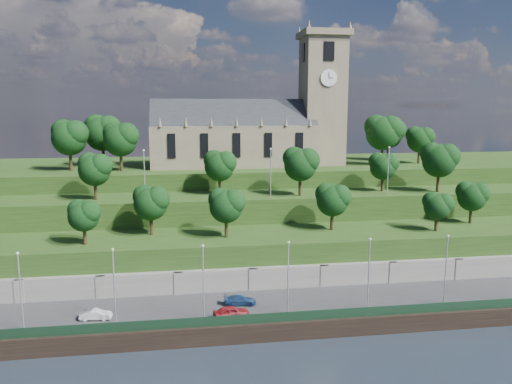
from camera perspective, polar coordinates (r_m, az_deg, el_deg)
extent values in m
plane|color=black|center=(60.81, 6.04, -16.33)|extent=(320.00, 320.00, 0.00)
cube|color=#2D2D30|center=(65.68, 4.73, -13.29)|extent=(160.00, 12.00, 2.00)
cube|color=black|center=(60.29, 6.08, -15.42)|extent=(160.00, 0.50, 2.20)
cube|color=#16331F|center=(60.24, 5.94, -13.87)|extent=(160.00, 0.10, 1.20)
cube|color=slate|center=(70.57, 3.64, -10.29)|extent=(160.00, 2.00, 5.00)
cube|color=slate|center=(71.60, -25.36, -10.96)|extent=(1.20, 0.60, 5.00)
cube|color=slate|center=(69.32, -17.29, -11.12)|extent=(1.20, 0.60, 5.00)
cube|color=slate|center=(68.44, -8.84, -11.05)|extent=(1.20, 0.60, 5.00)
cube|color=slate|center=(69.01, -0.36, -10.75)|extent=(1.20, 0.60, 5.00)
cube|color=slate|center=(71.01, 7.79, -10.24)|extent=(1.20, 0.60, 5.00)
cube|color=slate|center=(74.30, 15.32, -9.58)|extent=(1.20, 0.60, 5.00)
cube|color=slate|center=(78.74, 22.09, -8.86)|extent=(1.20, 0.60, 5.00)
cube|color=#1F3A13|center=(75.65, 2.70, -7.68)|extent=(160.00, 12.00, 8.00)
cube|color=#1F3A13|center=(85.53, 1.30, -4.21)|extent=(160.00, 10.00, 12.00)
cube|color=#1F3A13|center=(105.50, -0.60, -0.68)|extent=(160.00, 32.00, 15.00)
cube|color=#6D614C|center=(99.59, -2.59, 5.36)|extent=(32.00, 12.00, 8.00)
cube|color=black|center=(99.36, -2.61, 7.66)|extent=(32.00, 10.18, 10.18)
cone|color=#6D614C|center=(92.92, -10.94, 7.90)|extent=(0.70, 0.70, 1.80)
cone|color=#6D614C|center=(92.83, -8.04, 7.98)|extent=(0.70, 0.70, 1.80)
cone|color=#6D614C|center=(92.98, -5.13, 8.03)|extent=(0.70, 0.70, 1.80)
cone|color=#6D614C|center=(93.36, -2.24, 8.07)|extent=(0.70, 0.70, 1.80)
cone|color=#6D614C|center=(93.97, 0.62, 8.09)|extent=(0.70, 0.70, 1.80)
cone|color=#6D614C|center=(94.81, 3.43, 8.09)|extent=(0.70, 0.70, 1.80)
cone|color=#6D614C|center=(95.87, 6.19, 8.07)|extent=(0.70, 0.70, 1.80)
cube|color=black|center=(93.01, -9.62, 5.22)|extent=(1.40, 0.25, 4.50)
cube|color=black|center=(93.07, -5.91, 5.31)|extent=(1.40, 0.25, 4.50)
cube|color=black|center=(93.52, -2.22, 5.38)|extent=(1.40, 0.25, 4.50)
cube|color=black|center=(94.35, 1.42, 5.42)|extent=(1.40, 0.25, 4.50)
cube|color=black|center=(95.55, 4.99, 5.44)|extent=(1.40, 0.25, 4.50)
cube|color=#6D614C|center=(102.67, 7.57, 10.17)|extent=(8.00, 8.00, 25.00)
cube|color=#6D614C|center=(103.59, 7.75, 17.43)|extent=(9.20, 9.20, 1.20)
cone|color=#6D614C|center=(98.91, 6.09, 18.53)|extent=(0.80, 0.80, 1.60)
cone|color=#6D614C|center=(106.60, 4.97, 17.91)|extent=(0.80, 0.80, 1.60)
cone|color=#6D614C|center=(101.15, 10.71, 18.22)|extent=(0.80, 0.80, 1.60)
cone|color=#6D614C|center=(108.68, 9.28, 17.67)|extent=(0.80, 0.80, 1.60)
cube|color=black|center=(99.27, 8.37, 15.66)|extent=(2.00, 0.25, 3.50)
cube|color=black|center=(107.09, 7.08, 15.25)|extent=(2.00, 0.25, 3.50)
cube|color=black|center=(102.14, 5.41, 15.55)|extent=(0.25, 2.00, 3.50)
cube|color=black|center=(104.35, 9.93, 15.33)|extent=(0.25, 2.00, 3.50)
cylinder|color=white|center=(98.84, 8.30, 12.78)|extent=(3.20, 0.30, 3.20)
cylinder|color=white|center=(103.99, 9.87, 12.58)|extent=(0.30, 3.20, 3.20)
cube|color=black|center=(98.70, 8.34, 13.07)|extent=(0.12, 0.05, 1.10)
cube|color=black|center=(98.79, 8.56, 12.77)|extent=(0.80, 0.05, 0.12)
cylinder|color=black|center=(72.25, -18.99, -4.66)|extent=(0.48, 0.48, 2.69)
sphere|color=black|center=(71.66, -19.10, -2.64)|extent=(4.19, 4.19, 4.19)
sphere|color=black|center=(70.98, -18.53, -2.21)|extent=(3.14, 3.14, 3.14)
sphere|color=black|center=(72.14, -19.64, -1.91)|extent=(2.93, 2.93, 2.93)
cylinder|color=black|center=(74.94, -11.87, -3.62)|extent=(0.50, 0.50, 3.19)
sphere|color=black|center=(74.29, -11.95, -1.30)|extent=(4.97, 4.97, 4.97)
sphere|color=black|center=(73.61, -11.23, -0.79)|extent=(3.73, 3.73, 3.73)
sphere|color=black|center=(74.78, -12.62, -0.48)|extent=(3.48, 3.48, 3.48)
cylinder|color=black|center=(72.12, -3.42, -3.99)|extent=(0.50, 0.50, 3.10)
sphere|color=black|center=(71.46, -3.45, -1.66)|extent=(4.82, 4.82, 4.82)
sphere|color=black|center=(70.94, -2.64, -1.14)|extent=(3.61, 3.61, 3.61)
sphere|color=black|center=(71.80, -4.17, -0.83)|extent=(3.37, 3.37, 3.37)
cylinder|color=black|center=(77.10, 8.67, -3.18)|extent=(0.50, 0.50, 3.10)
sphere|color=black|center=(76.49, 8.73, -0.99)|extent=(4.83, 4.83, 4.83)
sphere|color=black|center=(76.19, 9.54, -0.50)|extent=(3.62, 3.62, 3.62)
sphere|color=black|center=(76.64, 8.01, -0.21)|extent=(3.38, 3.38, 3.38)
cylinder|color=black|center=(80.36, 19.90, -3.32)|extent=(0.47, 0.47, 2.57)
sphere|color=black|center=(79.85, 20.00, -1.58)|extent=(4.00, 4.00, 4.00)
sphere|color=black|center=(79.78, 20.67, -1.20)|extent=(3.00, 3.00, 3.00)
sphere|color=black|center=(79.81, 19.42, -0.97)|extent=(2.80, 2.80, 2.80)
cylinder|color=black|center=(87.68, 23.32, -2.36)|extent=(0.49, 0.49, 2.93)
sphere|color=black|center=(87.17, 23.45, -0.53)|extent=(4.56, 4.56, 4.56)
sphere|color=black|center=(87.16, 24.14, -0.13)|extent=(3.42, 3.42, 3.42)
sphere|color=black|center=(87.08, 22.85, 0.11)|extent=(3.19, 3.19, 3.19)
cylinder|color=black|center=(83.02, -17.86, 0.25)|extent=(0.50, 0.50, 3.24)
sphere|color=black|center=(82.58, -17.98, 2.39)|extent=(5.04, 5.04, 5.04)
sphere|color=black|center=(81.83, -17.37, 2.89)|extent=(3.78, 3.78, 3.78)
sphere|color=black|center=(83.23, -18.54, 3.12)|extent=(3.53, 3.53, 3.53)
cylinder|color=black|center=(84.04, -4.17, 0.81)|extent=(0.50, 0.50, 3.22)
sphere|color=black|center=(83.60, -4.20, 2.92)|extent=(5.01, 5.01, 5.01)
sphere|color=black|center=(83.10, -3.49, 3.41)|extent=(3.76, 3.76, 3.76)
sphere|color=black|center=(84.05, -4.84, 3.63)|extent=(3.51, 3.51, 3.51)
cylinder|color=black|center=(83.06, 5.05, 0.78)|extent=(0.52, 0.52, 3.49)
sphere|color=black|center=(82.60, 5.09, 3.09)|extent=(5.43, 5.43, 5.43)
sphere|color=black|center=(82.25, 5.92, 3.62)|extent=(4.07, 4.07, 4.07)
sphere|color=black|center=(82.93, 4.35, 3.88)|extent=(3.80, 3.80, 3.80)
cylinder|color=black|center=(89.68, 14.25, 1.00)|extent=(0.49, 0.49, 2.93)
sphere|color=black|center=(89.30, 14.32, 2.80)|extent=(4.55, 4.55, 4.55)
sphere|color=black|center=(89.16, 14.99, 3.20)|extent=(3.41, 3.41, 3.41)
sphere|color=black|center=(89.42, 13.74, 3.42)|extent=(3.19, 3.19, 3.19)
cylinder|color=black|center=(91.81, 20.08, 1.15)|extent=(0.52, 0.52, 3.68)
sphere|color=black|center=(91.38, 20.21, 3.35)|extent=(5.73, 5.73, 5.73)
sphere|color=black|center=(91.35, 21.04, 3.84)|extent=(4.30, 4.30, 4.30)
sphere|color=black|center=(91.42, 19.49, 4.12)|extent=(4.01, 4.01, 4.01)
cylinder|color=black|center=(97.44, -20.42, 3.48)|extent=(0.54, 0.54, 4.03)
sphere|color=black|center=(97.13, -20.56, 5.77)|extent=(6.27, 6.27, 6.27)
sphere|color=black|center=(96.21, -19.93, 6.33)|extent=(4.71, 4.71, 4.71)
sphere|color=black|center=(98.06, -21.14, 6.50)|extent=(4.39, 4.39, 4.39)
cylinder|color=black|center=(102.42, -17.04, 4.04)|extent=(0.55, 0.55, 4.36)
sphere|color=black|center=(102.11, -17.16, 6.39)|extent=(6.78, 6.78, 6.78)
sphere|color=black|center=(101.19, -16.48, 6.97)|extent=(5.09, 5.09, 5.09)
sphere|color=black|center=(103.07, -17.78, 7.14)|extent=(4.75, 4.75, 4.75)
cylinder|color=black|center=(93.97, -15.16, 3.49)|extent=(0.53, 0.53, 3.86)
sphere|color=black|center=(93.66, -15.26, 5.76)|extent=(6.00, 6.00, 6.00)
sphere|color=black|center=(92.87, -14.59, 6.31)|extent=(4.50, 4.50, 4.50)
sphere|color=black|center=(94.46, -15.88, 6.49)|extent=(4.20, 4.20, 4.20)
cylinder|color=black|center=(103.10, 14.20, 4.19)|extent=(0.55, 0.55, 4.31)
sphere|color=black|center=(102.79, 14.30, 6.50)|extent=(6.71, 6.71, 6.71)
sphere|color=black|center=(102.65, 15.16, 7.03)|extent=(5.03, 5.03, 5.03)
sphere|color=black|center=(103.06, 13.54, 7.29)|extent=(4.70, 4.70, 4.70)
cylinder|color=black|center=(112.27, 14.86, 4.49)|extent=(0.53, 0.53, 3.89)
sphere|color=black|center=(112.01, 14.95, 6.41)|extent=(6.05, 6.05, 6.05)
sphere|color=black|center=(111.89, 15.66, 6.84)|extent=(4.54, 4.54, 4.54)
sphere|color=black|center=(112.23, 14.32, 7.06)|extent=(4.23, 4.23, 4.23)
cylinder|color=black|center=(108.60, 18.10, 4.00)|extent=(0.51, 0.51, 3.27)
sphere|color=black|center=(108.35, 18.19, 5.67)|extent=(5.09, 5.09, 5.09)
sphere|color=black|center=(108.31, 18.81, 6.03)|extent=(3.82, 3.82, 3.82)
sphere|color=black|center=(108.47, 17.64, 6.24)|extent=(3.56, 3.56, 3.56)
cylinder|color=#B2B2B7|center=(61.61, -25.28, -10.41)|extent=(0.16, 0.16, 8.86)
sphere|color=silver|center=(60.26, -25.60, -6.34)|extent=(0.36, 0.36, 0.36)
cylinder|color=#B2B2B7|center=(59.45, -15.87, -10.55)|extent=(0.16, 0.16, 8.86)
sphere|color=silver|center=(58.06, -16.08, -6.34)|extent=(0.36, 0.36, 0.36)
cylinder|color=#B2B2B7|center=(58.94, -6.03, -10.40)|extent=(0.16, 0.16, 8.86)
sphere|color=silver|center=(57.53, -6.11, -6.15)|extent=(0.36, 0.36, 0.36)
cylinder|color=#B2B2B7|center=(60.11, 3.68, -9.96)|extent=(0.16, 0.16, 8.86)
sphere|color=silver|center=(58.72, 3.73, -5.78)|extent=(0.36, 0.36, 0.36)
cylinder|color=#B2B2B7|center=(62.86, 12.75, -9.29)|extent=(0.16, 0.16, 8.86)
sphere|color=silver|center=(61.54, 12.91, -5.28)|extent=(0.36, 0.36, 0.36)
cylinder|color=#B2B2B7|center=(67.01, 20.85, -8.49)|extent=(0.16, 0.16, 8.86)
sphere|color=silver|center=(65.78, 21.09, -4.72)|extent=(0.36, 0.36, 0.36)
cylinder|color=#B2B2B7|center=(79.76, -12.62, 1.77)|extent=(0.16, 0.16, 7.79)
sphere|color=silver|center=(79.31, -12.73, 4.64)|extent=(0.36, 0.36, 0.36)
cylinder|color=#B2B2B7|center=(80.75, 1.68, 2.10)|extent=(0.16, 0.16, 7.79)
sphere|color=silver|center=(80.30, 1.70, 4.94)|extent=(0.36, 0.36, 0.36)
cylinder|color=#B2B2B7|center=(86.47, 14.86, 2.29)|extent=(0.16, 0.16, 7.79)
sphere|color=silver|center=(86.06, 14.98, 4.94)|extent=(0.36, 0.36, 0.36)
imported|color=maroon|center=(60.59, -2.85, -13.55)|extent=(4.49, 2.42, 1.45)
imported|color=silver|center=(63.08, -17.85, -13.18)|extent=(3.73, 1.56, 1.20)
imported|color=navy|center=(64.30, -1.81, -12.25)|extent=(4.21, 2.12, 1.17)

